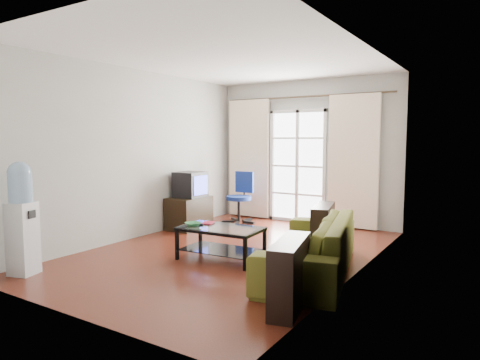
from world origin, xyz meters
name	(u,v)px	position (x,y,z in m)	size (l,w,h in m)	color
floor	(231,252)	(0.00, 0.00, 0.00)	(5.20, 5.20, 0.00)	maroon
ceiling	(230,57)	(0.00, 0.00, 2.70)	(5.20, 5.20, 0.00)	white
wall_back	(306,152)	(0.00, 2.60, 1.35)	(3.60, 0.02, 2.70)	#B5B4AC
wall_front	(66,167)	(0.00, -2.60, 1.35)	(3.60, 0.02, 2.70)	#B5B4AC
wall_left	(137,154)	(-1.80, 0.00, 1.35)	(0.02, 5.20, 2.70)	#B5B4AC
wall_right	(359,160)	(1.80, 0.00, 1.35)	(0.02, 5.20, 2.70)	#B5B4AC
french_door	(297,166)	(-0.15, 2.54, 1.07)	(1.16, 0.06, 2.15)	white
curtain_rod	(305,97)	(0.00, 2.50, 2.38)	(0.04, 0.04, 3.30)	#4C3F2D
curtain_left	(249,159)	(-1.20, 2.48, 1.20)	(0.90, 0.07, 2.35)	#FFEBCD
curtain_right	(353,162)	(0.95, 2.48, 1.20)	(0.90, 0.07, 2.35)	#FFEBCD
radiator	(344,209)	(0.80, 2.50, 0.33)	(0.64, 0.12, 0.64)	#9F9FA2
sofa	(310,245)	(1.31, -0.26, 0.33)	(1.39, 2.40, 0.66)	brown
coffee_table	(221,239)	(0.10, -0.38, 0.28)	(1.12, 0.69, 0.44)	silver
bowl	(193,224)	(-0.25, -0.53, 0.46)	(0.26, 0.26, 0.05)	#2E7E35
book	(203,223)	(-0.25, -0.31, 0.45)	(0.20, 0.23, 0.02)	#B91638
remote	(198,224)	(-0.24, -0.44, 0.45)	(0.16, 0.05, 0.02)	black
tv_stand	(189,213)	(-1.51, 0.94, 0.28)	(0.52, 0.77, 0.57)	black
crt_tv	(189,184)	(-1.51, 0.96, 0.79)	(0.50, 0.49, 0.45)	black
task_chair	(240,208)	(-1.03, 1.87, 0.29)	(0.68, 0.68, 0.97)	black
water_cooler	(22,216)	(-1.52, -2.14, 0.70)	(0.34, 0.34, 1.34)	silver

